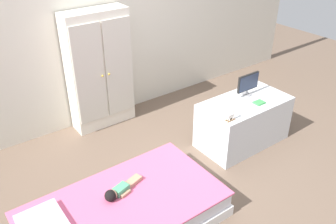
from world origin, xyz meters
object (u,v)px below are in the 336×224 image
(bed, at_px, (125,214))
(wardrobe, at_px, (100,70))
(doll, at_px, (117,192))
(rocking_horse_toy, at_px, (231,115))
(book_green, at_px, (259,103))
(tv_stand, at_px, (243,122))
(tv_monitor, at_px, (248,83))

(bed, distance_m, wardrobe, 1.77)
(bed, bearing_deg, doll, 89.03)
(bed, xyz_separation_m, rocking_horse_toy, (1.26, 0.10, 0.45))
(book_green, bearing_deg, doll, -178.08)
(tv_stand, relative_size, book_green, 8.65)
(wardrobe, height_order, book_green, wardrobe)
(wardrobe, distance_m, tv_monitor, 1.65)
(book_green, bearing_deg, rocking_horse_toy, -172.31)
(doll, bearing_deg, rocking_horse_toy, -0.29)
(tv_stand, bearing_deg, bed, -170.50)
(bed, xyz_separation_m, tv_monitor, (1.77, 0.37, 0.54))
(wardrobe, bearing_deg, book_green, -51.44)
(rocking_horse_toy, bearing_deg, doll, 179.71)
(book_green, bearing_deg, tv_stand, 122.08)
(doll, distance_m, book_green, 1.75)
(bed, bearing_deg, book_green, 5.29)
(book_green, bearing_deg, bed, -174.71)
(bed, bearing_deg, tv_stand, 9.50)
(tv_monitor, height_order, rocking_horse_toy, tv_monitor)
(doll, xyz_separation_m, book_green, (1.73, 0.06, 0.24))
(bed, height_order, rocking_horse_toy, rocking_horse_toy)
(tv_stand, distance_m, book_green, 0.30)
(wardrobe, relative_size, book_green, 12.06)
(doll, xyz_separation_m, tv_stand, (1.66, 0.18, -0.03))
(doll, bearing_deg, wardrobe, 66.82)
(doll, height_order, tv_stand, tv_stand)
(doll, relative_size, book_green, 3.42)
(tv_stand, relative_size, tv_monitor, 3.38)
(bed, relative_size, tv_stand, 1.64)
(tv_monitor, relative_size, rocking_horse_toy, 2.45)
(doll, relative_size, rocking_horse_toy, 3.26)
(tv_stand, relative_size, rocking_horse_toy, 8.26)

